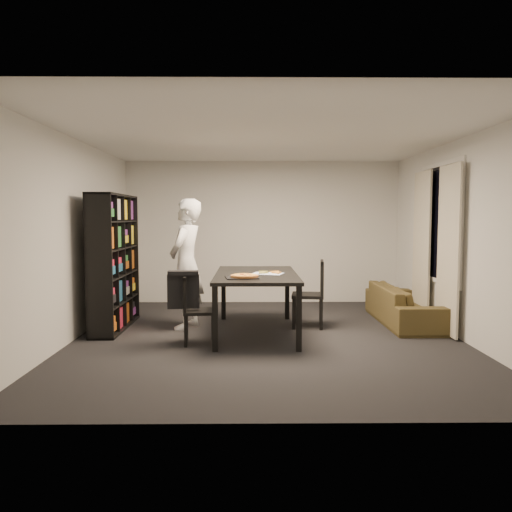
{
  "coord_description": "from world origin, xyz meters",
  "views": [
    {
      "loc": [
        -0.22,
        -6.47,
        1.58
      ],
      "look_at": [
        -0.14,
        0.35,
        1.05
      ],
      "focal_mm": 35.0,
      "sensor_mm": 36.0,
      "label": 1
    }
  ],
  "objects_px": {
    "chair_right": "(314,289)",
    "chair_left": "(193,305)",
    "person": "(186,264)",
    "pepperoni_pizza": "(245,276)",
    "sofa": "(405,305)",
    "bookshelf": "(114,262)",
    "dining_table": "(256,279)",
    "baking_tray": "(242,278)"
  },
  "relations": [
    {
      "from": "chair_left",
      "to": "sofa",
      "type": "bearing_deg",
      "value": -74.72
    },
    {
      "from": "dining_table",
      "to": "sofa",
      "type": "distance_m",
      "value": 2.36
    },
    {
      "from": "pepperoni_pizza",
      "to": "person",
      "type": "bearing_deg",
      "value": 134.68
    },
    {
      "from": "person",
      "to": "baking_tray",
      "type": "height_order",
      "value": "person"
    },
    {
      "from": "chair_left",
      "to": "person",
      "type": "height_order",
      "value": "person"
    },
    {
      "from": "chair_right",
      "to": "baking_tray",
      "type": "xyz_separation_m",
      "value": [
        -1.02,
        -0.89,
        0.28
      ]
    },
    {
      "from": "dining_table",
      "to": "baking_tray",
      "type": "relative_size",
      "value": 4.93
    },
    {
      "from": "chair_right",
      "to": "dining_table",
      "type": "bearing_deg",
      "value": -58.93
    },
    {
      "from": "dining_table",
      "to": "sofa",
      "type": "bearing_deg",
      "value": 15.27
    },
    {
      "from": "chair_right",
      "to": "person",
      "type": "height_order",
      "value": "person"
    },
    {
      "from": "sofa",
      "to": "pepperoni_pizza",
      "type": "bearing_deg",
      "value": 115.31
    },
    {
      "from": "bookshelf",
      "to": "pepperoni_pizza",
      "type": "distance_m",
      "value": 2.05
    },
    {
      "from": "bookshelf",
      "to": "dining_table",
      "type": "distance_m",
      "value": 2.05
    },
    {
      "from": "chair_left",
      "to": "baking_tray",
      "type": "distance_m",
      "value": 0.7
    },
    {
      "from": "chair_left",
      "to": "baking_tray",
      "type": "xyz_separation_m",
      "value": [
        0.61,
        0.04,
        0.34
      ]
    },
    {
      "from": "dining_table",
      "to": "chair_left",
      "type": "height_order",
      "value": "chair_left"
    },
    {
      "from": "pepperoni_pizza",
      "to": "chair_right",
      "type": "bearing_deg",
      "value": 41.84
    },
    {
      "from": "baking_tray",
      "to": "chair_right",
      "type": "bearing_deg",
      "value": 41.02
    },
    {
      "from": "dining_table",
      "to": "chair_left",
      "type": "bearing_deg",
      "value": -144.98
    },
    {
      "from": "bookshelf",
      "to": "sofa",
      "type": "relative_size",
      "value": 0.99
    },
    {
      "from": "chair_right",
      "to": "bookshelf",
      "type": "bearing_deg",
      "value": -82.23
    },
    {
      "from": "bookshelf",
      "to": "pepperoni_pizza",
      "type": "relative_size",
      "value": 5.43
    },
    {
      "from": "dining_table",
      "to": "person",
      "type": "distance_m",
      "value": 1.05
    },
    {
      "from": "chair_right",
      "to": "sofa",
      "type": "height_order",
      "value": "chair_right"
    },
    {
      "from": "dining_table",
      "to": "chair_left",
      "type": "distance_m",
      "value": 1.01
    },
    {
      "from": "pepperoni_pizza",
      "to": "sofa",
      "type": "relative_size",
      "value": 0.18
    },
    {
      "from": "bookshelf",
      "to": "sofa",
      "type": "xyz_separation_m",
      "value": [
        4.24,
        0.26,
        -0.67
      ]
    },
    {
      "from": "bookshelf",
      "to": "chair_left",
      "type": "bearing_deg",
      "value": -36.66
    },
    {
      "from": "dining_table",
      "to": "sofa",
      "type": "height_order",
      "value": "dining_table"
    },
    {
      "from": "chair_right",
      "to": "pepperoni_pizza",
      "type": "relative_size",
      "value": 2.76
    },
    {
      "from": "chair_left",
      "to": "chair_right",
      "type": "xyz_separation_m",
      "value": [
        1.64,
        0.93,
        0.06
      ]
    },
    {
      "from": "dining_table",
      "to": "pepperoni_pizza",
      "type": "distance_m",
      "value": 0.55
    },
    {
      "from": "dining_table",
      "to": "baking_tray",
      "type": "height_order",
      "value": "baking_tray"
    },
    {
      "from": "pepperoni_pizza",
      "to": "sofa",
      "type": "height_order",
      "value": "pepperoni_pizza"
    },
    {
      "from": "pepperoni_pizza",
      "to": "bookshelf",
      "type": "bearing_deg",
      "value": 155.06
    },
    {
      "from": "person",
      "to": "dining_table",
      "type": "bearing_deg",
      "value": 87.51
    },
    {
      "from": "chair_right",
      "to": "chair_left",
      "type": "bearing_deg",
      "value": -53.13
    },
    {
      "from": "person",
      "to": "baking_tray",
      "type": "bearing_deg",
      "value": 59.23
    },
    {
      "from": "bookshelf",
      "to": "chair_right",
      "type": "distance_m",
      "value": 2.88
    },
    {
      "from": "bookshelf",
      "to": "sofa",
      "type": "bearing_deg",
      "value": 3.54
    },
    {
      "from": "bookshelf",
      "to": "dining_table",
      "type": "xyz_separation_m",
      "value": [
        2.01,
        -0.35,
        -0.2
      ]
    },
    {
      "from": "bookshelf",
      "to": "chair_left",
      "type": "distance_m",
      "value": 1.58
    }
  ]
}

